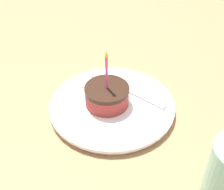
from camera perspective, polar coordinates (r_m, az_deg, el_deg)
ground_plane at (r=0.67m, az=2.54°, el=-4.11°), size 2.40×2.40×0.04m
plate at (r=0.65m, az=0.00°, el=-1.94°), size 0.26×0.26×0.02m
cake_slice at (r=0.63m, az=-0.94°, el=-0.06°), size 0.09×0.09×0.12m
fork at (r=0.69m, az=1.52°, el=1.66°), size 0.05×0.20×0.00m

